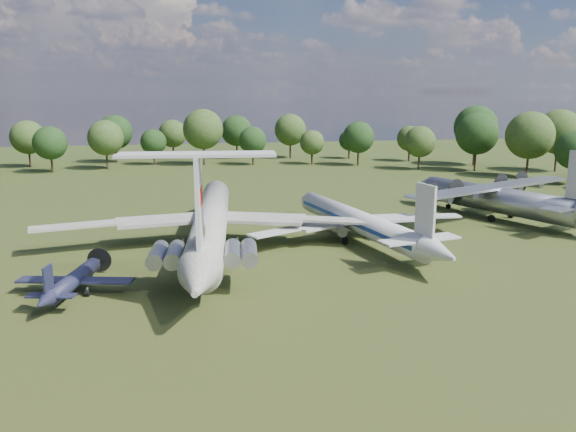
{
  "coord_description": "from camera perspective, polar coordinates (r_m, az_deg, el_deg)",
  "views": [
    {
      "loc": [
        -4.55,
        -63.08,
        18.85
      ],
      "look_at": [
        7.41,
        -1.64,
        5.0
      ],
      "focal_mm": 35.0,
      "sensor_mm": 36.0,
      "label": 1
    }
  ],
  "objects": [
    {
      "name": "person_on_il62",
      "position": [
        53.41,
        -8.68,
        -1.37
      ],
      "size": [
        0.59,
        0.41,
        1.57
      ],
      "primitive_type": "imported",
      "rotation": [
        0.0,
        0.0,
        3.2
      ],
      "color": "#996C4E",
      "rests_on": "il62_airliner"
    },
    {
      "name": "an12_transport",
      "position": [
        90.52,
        20.43,
        1.25
      ],
      "size": [
        45.45,
        47.55,
        4.93
      ],
      "primitive_type": null,
      "rotation": [
        0.0,
        0.0,
        0.4
      ],
      "color": "#999AA0",
      "rests_on": "ground"
    },
    {
      "name": "ground",
      "position": [
        65.99,
        -6.62,
        -4.21
      ],
      "size": [
        300.0,
        300.0,
        0.0
      ],
      "primitive_type": "plane",
      "color": "#214115",
      "rests_on": "ground"
    },
    {
      "name": "small_prop_west",
      "position": [
        57.17,
        -20.95,
        -6.47
      ],
      "size": [
        14.24,
        17.21,
        2.21
      ],
      "primitive_type": null,
      "rotation": [
        0.0,
        0.0,
        -0.24
      ],
      "color": "black",
      "rests_on": "ground"
    },
    {
      "name": "tu104_jet",
      "position": [
        72.84,
        7.14,
        -0.99
      ],
      "size": [
        37.67,
        45.52,
        4.03
      ],
      "primitive_type": null,
      "rotation": [
        0.0,
        0.0,
        0.2
      ],
      "color": "silver",
      "rests_on": "ground"
    },
    {
      "name": "il62_airliner",
      "position": [
        68.95,
        -7.84,
        -1.18
      ],
      "size": [
        47.96,
        59.32,
        5.42
      ],
      "primitive_type": null,
      "rotation": [
        0.0,
        0.0,
        -0.1
      ],
      "color": "silver",
      "rests_on": "ground"
    }
  ]
}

